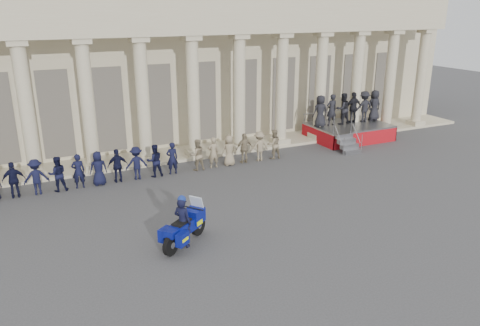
% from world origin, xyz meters
% --- Properties ---
extents(ground, '(90.00, 90.00, 0.00)m').
position_xyz_m(ground, '(0.00, 0.00, 0.00)').
color(ground, '#39393B').
rests_on(ground, ground).
extents(building, '(40.00, 12.50, 9.00)m').
position_xyz_m(building, '(-0.00, 14.74, 4.52)').
color(building, tan).
rests_on(building, ground).
extents(officer_rank, '(17.49, 0.59, 1.56)m').
position_xyz_m(officer_rank, '(-3.42, 6.07, 0.78)').
color(officer_rank, black).
rests_on(officer_rank, ground).
extents(reviewing_stand, '(4.91, 4.29, 2.79)m').
position_xyz_m(reviewing_stand, '(11.04, 7.54, 1.57)').
color(reviewing_stand, gray).
rests_on(reviewing_stand, ground).
extents(motorcycle, '(1.96, 1.65, 1.49)m').
position_xyz_m(motorcycle, '(-2.31, -0.87, 0.64)').
color(motorcycle, black).
rests_on(motorcycle, ground).
extents(rider, '(0.71, 0.76, 1.82)m').
position_xyz_m(rider, '(-2.41, -0.94, 0.90)').
color(rider, black).
rests_on(rider, ground).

